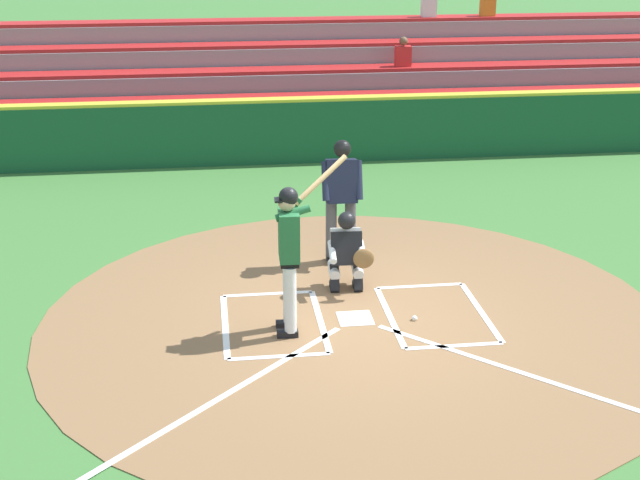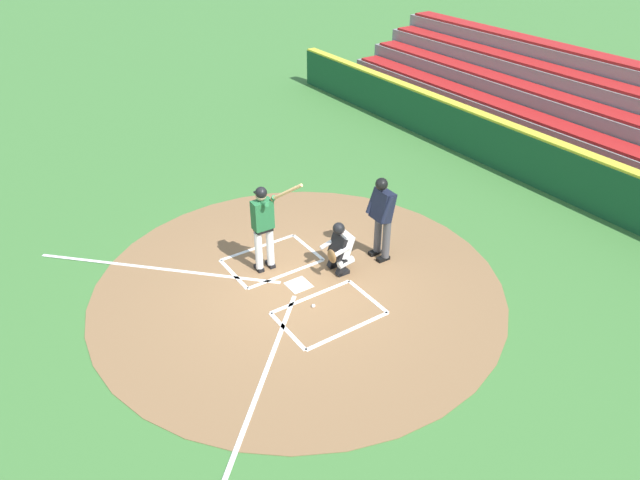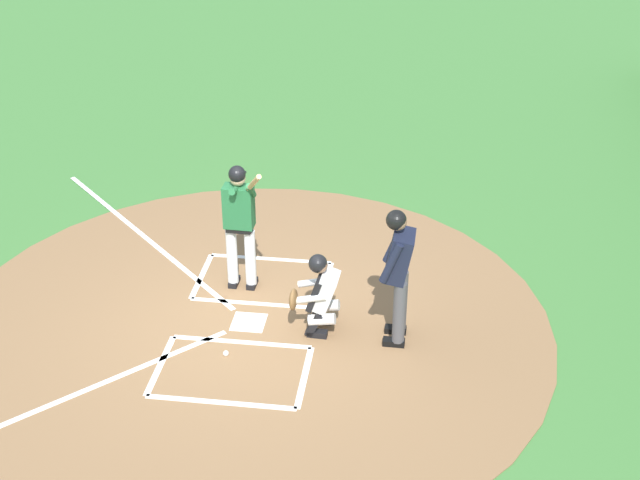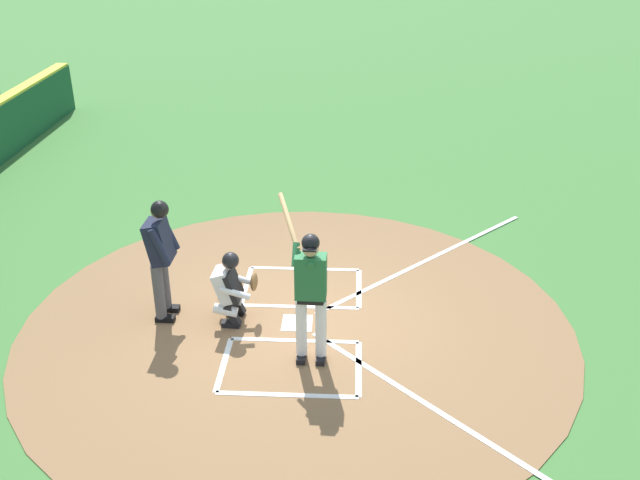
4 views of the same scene
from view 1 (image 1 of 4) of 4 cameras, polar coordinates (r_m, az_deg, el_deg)
name	(u,v)px [view 1 (image 1 of 4)]	position (r m, az deg, el deg)	size (l,w,h in m)	color
ground_plane	(355,319)	(11.51, 2.24, -5.05)	(120.00, 120.00, 0.00)	#427A38
dirt_circle	(355,319)	(11.50, 2.24, -5.02)	(8.00, 8.00, 0.01)	olive
home_plate_and_chalk	(367,350)	(10.73, 3.02, -7.00)	(7.93, 4.91, 0.01)	white
batter	(290,249)	(10.74, -1.93, -0.58)	(0.95, 0.69, 2.13)	white
catcher	(347,249)	(12.13, 1.74, -0.60)	(0.59, 0.62, 1.13)	black
plate_umpire	(341,193)	(12.91, 1.36, 3.02)	(0.59, 0.42, 1.86)	#4C4C51
baseball	(415,318)	(11.50, 6.01, -4.96)	(0.07, 0.07, 0.07)	white
backstop_wall	(295,130)	(18.33, -1.59, 6.97)	(22.00, 0.36, 1.31)	#19512D
bleacher_stand	(281,89)	(21.46, -2.48, 9.53)	(20.00, 4.25, 3.00)	gray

